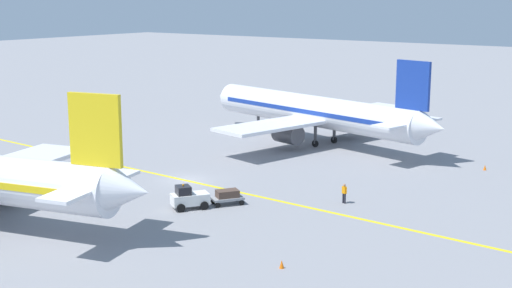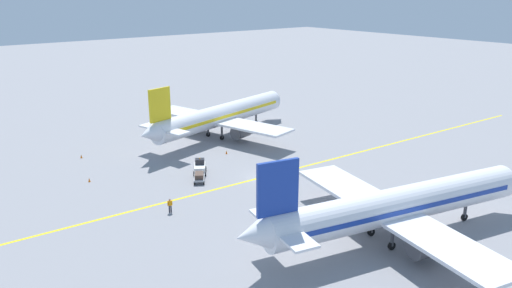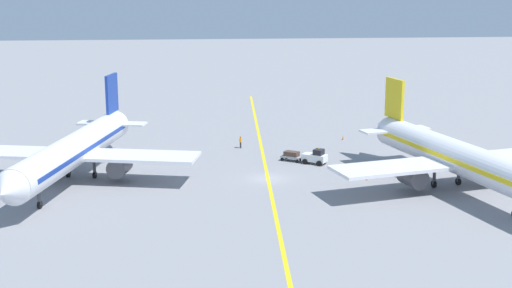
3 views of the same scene
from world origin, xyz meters
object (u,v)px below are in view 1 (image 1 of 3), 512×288
Objects in this scene: baggage_tug_white at (189,198)px; traffic_cone_mid_apron at (485,167)px; ground_crew_worker at (344,193)px; traffic_cone_near_nose at (80,203)px; traffic_cone_far_edge at (282,264)px; baggage_cart_trailing at (227,196)px; airplane_adjacent_stand at (315,112)px.

baggage_tug_white is 6.05× the size of traffic_cone_mid_apron.
traffic_cone_near_nose is at bearing 127.85° from ground_crew_worker.
traffic_cone_far_edge is at bearing 176.71° from traffic_cone_mid_apron.
traffic_cone_mid_apron is (31.83, -23.10, 0.00)m from traffic_cone_near_nose.
baggage_tug_white is 9.15m from traffic_cone_near_nose.
traffic_cone_near_nose is 21.24m from traffic_cone_far_edge.
baggage_cart_trailing is 5.35× the size of traffic_cone_far_edge.
airplane_adjacent_stand is 11.99× the size of baggage_cart_trailing.
traffic_cone_mid_apron is at bearing -17.44° from ground_crew_worker.
baggage_tug_white is 6.05× the size of traffic_cone_far_edge.
traffic_cone_near_nose is (-33.40, 2.46, -3.43)m from airplane_adjacent_stand.
traffic_cone_near_nose and traffic_cone_mid_apron have the same top height.
traffic_cone_mid_apron is at bearing -35.97° from traffic_cone_near_nose.
baggage_tug_white is at bearing 64.42° from traffic_cone_far_edge.
airplane_adjacent_stand reaches higher than baggage_tug_white.
ground_crew_worker is at bearing 14.25° from traffic_cone_far_edge.
traffic_cone_near_nose is (-13.47, 17.33, -0.63)m from ground_crew_worker.
baggage_tug_white is (-28.68, -5.35, -2.81)m from airplane_adjacent_stand.
baggage_cart_trailing is (2.74, -1.83, -0.14)m from baggage_tug_white.
baggage_tug_white reaches higher than traffic_cone_mid_apron.
airplane_adjacent_stand is 20.98× the size of ground_crew_worker.
traffic_cone_mid_apron is at bearing -28.91° from baggage_cart_trailing.
baggage_tug_white is 1.98× the size of ground_crew_worker.
airplane_adjacent_stand is 39.90m from traffic_cone_far_edge.
ground_crew_worker reaches higher than baggage_cart_trailing.
baggage_tug_white is at bearing 146.29° from baggage_cart_trailing.
baggage_tug_white reaches higher than baggage_cart_trailing.
ground_crew_worker is 3.05× the size of traffic_cone_mid_apron.
baggage_cart_trailing is at bearing 51.60° from traffic_cone_far_edge.
traffic_cone_far_edge is at bearing -165.75° from ground_crew_worker.
baggage_cart_trailing reaches higher than traffic_cone_mid_apron.
airplane_adjacent_stand is 33.66m from traffic_cone_near_nose.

